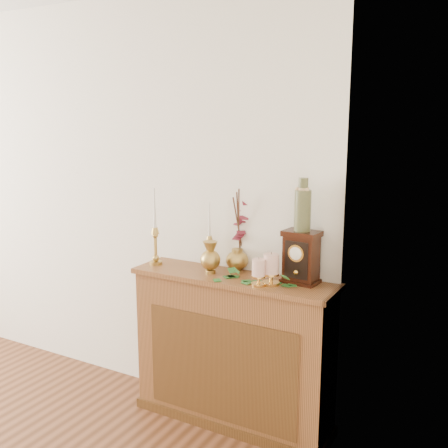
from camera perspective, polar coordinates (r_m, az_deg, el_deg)
The scene contains 10 objects.
console_shelf at distance 3.25m, azimuth 0.91°, elevation -14.02°, with size 1.24×0.34×0.93m.
candlestick_left at distance 3.30m, azimuth -7.49°, elevation -1.72°, with size 0.08×0.08×0.49m.
candlestick_center at distance 3.21m, azimuth -1.59°, elevation -2.44°, with size 0.07×0.07×0.41m.
bud_vase at distance 3.10m, azimuth -1.49°, elevation -3.67°, with size 0.12×0.12×0.19m.
ginger_jar at distance 3.15m, azimuth 1.82°, elevation -0.97°, with size 0.21×0.22×0.51m.
pillar_candle_left at distance 2.89m, azimuth 5.15°, elevation -4.77°, with size 0.10×0.10×0.19m.
pillar_candle_right at distance 2.87m, azimuth 3.79°, elevation -5.12°, with size 0.08×0.08×0.16m.
ivy_garland at distance 2.94m, azimuth 3.63°, elevation -6.15°, with size 0.45×0.18×0.08m.
mantel_clock at distance 2.94m, azimuth 8.38°, elevation -3.63°, with size 0.21×0.16×0.30m.
ceramic_vase at distance 2.88m, azimuth 8.56°, elevation 1.80°, with size 0.09×0.09×0.29m.
Camera 1 is at (2.79, -0.49, 1.82)m, focal length 42.00 mm.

